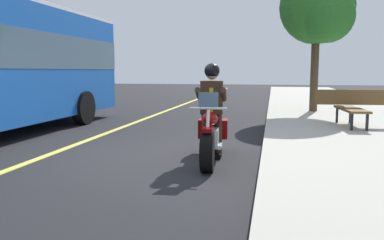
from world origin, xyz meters
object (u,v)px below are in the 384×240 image
(street_tree_curbside, at_px, (319,10))
(motorcycle_main, at_px, (211,135))
(bench_sidewalk, at_px, (351,105))
(rider_main, at_px, (212,102))

(street_tree_curbside, bearing_deg, motorcycle_main, -18.33)
(bench_sidewalk, height_order, street_tree_curbside, street_tree_curbside)
(bench_sidewalk, distance_m, street_tree_curbside, 4.80)
(rider_main, distance_m, street_tree_curbside, 8.49)
(bench_sidewalk, bearing_deg, motorcycle_main, -37.00)
(bench_sidewalk, relative_size, street_tree_curbside, 0.37)
(motorcycle_main, xyz_separation_m, street_tree_curbside, (-7.81, 2.59, 3.26))
(motorcycle_main, distance_m, bench_sidewalk, 5.14)
(motorcycle_main, relative_size, street_tree_curbside, 0.45)
(motorcycle_main, distance_m, street_tree_curbside, 8.85)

